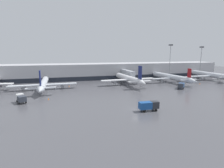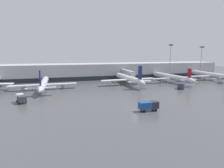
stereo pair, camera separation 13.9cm
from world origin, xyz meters
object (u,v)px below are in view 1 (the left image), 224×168
object	(u,v)px
parked_jet_0	(211,75)
traffic_cone_2	(48,99)
apron_light_mast_2	(201,53)
service_truck_1	(181,85)
parked_jet_3	(43,84)
service_truck_2	(21,98)
apron_light_mast_1	(170,52)
traffic_cone_3	(200,83)
parked_jet_1	(129,79)
service_truck_0	(149,105)
parked_jet_2	(171,77)
traffic_cone_0	(69,86)

from	to	relation	value
parked_jet_0	traffic_cone_2	distance (m)	88.20
apron_light_mast_2	service_truck_1	bearing A→B (deg)	-140.93
parked_jet_3	service_truck_2	distance (m)	19.50
parked_jet_3	apron_light_mast_1	distance (m)	73.69
traffic_cone_3	parked_jet_1	bearing A→B (deg)	167.91
service_truck_0	traffic_cone_3	xyz separation A→B (m)	(43.77, 30.61, -1.28)
service_truck_1	service_truck_2	distance (m)	61.58
parked_jet_3	service_truck_0	size ratio (longest dim) A/B	6.24
traffic_cone_3	parked_jet_2	bearing A→B (deg)	141.95
parked_jet_2	apron_light_mast_2	world-z (taller)	apron_light_mast_2
parked_jet_2	service_truck_0	xyz separation A→B (m)	(-32.97, -39.06, -1.20)
service_truck_0	traffic_cone_3	bearing A→B (deg)	35.85
service_truck_0	parked_jet_3	bearing A→B (deg)	129.96
parked_jet_1	traffic_cone_2	size ratio (longest dim) A/B	56.91
parked_jet_1	apron_light_mast_2	distance (m)	55.54
traffic_cone_2	traffic_cone_3	world-z (taller)	traffic_cone_2
parked_jet_0	traffic_cone_0	bearing A→B (deg)	91.16
service_truck_1	service_truck_2	xyz separation A→B (m)	(-61.33, -5.53, -0.01)
parked_jet_1	apron_light_mast_2	world-z (taller)	apron_light_mast_2
apron_light_mast_2	traffic_cone_0	bearing A→B (deg)	-172.82
service_truck_0	apron_light_mast_2	world-z (taller)	apron_light_mast_2
parked_jet_3	apron_light_mast_1	size ratio (longest dim) A/B	1.62
parked_jet_0	apron_light_mast_2	size ratio (longest dim) A/B	1.75
parked_jet_0	service_truck_2	size ratio (longest dim) A/B	6.96
traffic_cone_3	apron_light_mast_1	distance (m)	27.42
parked_jet_3	traffic_cone_2	bearing A→B (deg)	-171.16
parked_jet_2	service_truck_0	bearing A→B (deg)	135.92
parked_jet_1	traffic_cone_2	xyz separation A→B (m)	(-35.36, -18.81, -2.74)
parked_jet_1	service_truck_1	distance (m)	23.69
parked_jet_3	traffic_cone_0	bearing A→B (deg)	-68.66
parked_jet_0	apron_light_mast_1	size ratio (longest dim) A/B	1.65
parked_jet_0	service_truck_1	world-z (taller)	parked_jet_0
parked_jet_0	traffic_cone_3	xyz separation A→B (m)	(-15.49, -9.30, -2.63)
traffic_cone_0	service_truck_1	bearing A→B (deg)	-20.97
parked_jet_0	service_truck_1	distance (m)	36.30
parked_jet_3	traffic_cone_2	distance (m)	17.59
parked_jet_2	traffic_cone_0	xyz separation A→B (m)	(-52.17, 1.74, -2.46)
parked_jet_1	traffic_cone_2	world-z (taller)	parked_jet_1
service_truck_2	service_truck_1	bearing A→B (deg)	-110.18
parked_jet_0	parked_jet_2	bearing A→B (deg)	93.65
service_truck_1	traffic_cone_2	bearing A→B (deg)	-41.82
parked_jet_3	traffic_cone_3	size ratio (longest dim) A/B	56.99
parked_jet_0	service_truck_1	size ratio (longest dim) A/B	7.54
parked_jet_0	service_truck_2	bearing A→B (deg)	105.29
traffic_cone_2	traffic_cone_3	bearing A→B (deg)	9.17
parked_jet_0	parked_jet_2	distance (m)	26.30
parked_jet_2	traffic_cone_3	bearing A→B (deg)	-131.97
parked_jet_1	service_truck_0	size ratio (longest dim) A/B	6.27
parked_jet_3	service_truck_0	world-z (taller)	parked_jet_3
traffic_cone_0	service_truck_0	bearing A→B (deg)	-64.80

